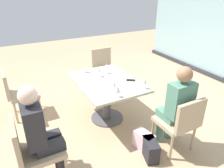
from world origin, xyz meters
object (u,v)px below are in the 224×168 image
(chair_front_left, at_px, (18,91))
(handbag_0, at_px, (144,141))
(wine_glass_4, at_px, (117,89))
(chair_front_right, at_px, (33,148))
(dining_table_main, at_px, (107,90))
(wine_glass_2, at_px, (114,84))
(handbag_2, at_px, (150,150))
(wine_glass_0, at_px, (99,70))
(chair_far_right, at_px, (180,121))
(person_far_right, at_px, (176,104))
(chair_far_left, at_px, (104,66))
(person_front_right, at_px, (40,131))
(cell_phone_on_table, at_px, (131,80))
(coffee_cup, at_px, (86,70))
(wine_glass_3, at_px, (107,66))
(wine_glass_1, at_px, (144,81))

(chair_front_left, distance_m, handbag_0, 2.27)
(wine_glass_4, bearing_deg, chair_front_right, -79.26)
(dining_table_main, distance_m, wine_glass_2, 0.51)
(handbag_2, bearing_deg, wine_glass_0, -157.13)
(dining_table_main, xyz_separation_m, wine_glass_2, (0.40, -0.08, 0.31))
(chair_far_right, height_order, chair_front_right, same)
(person_far_right, height_order, handbag_0, person_far_right)
(chair_far_right, bearing_deg, handbag_0, -119.79)
(dining_table_main, relative_size, chair_far_left, 1.48)
(person_front_right, bearing_deg, handbag_2, 75.64)
(person_front_right, xyz_separation_m, cell_phone_on_table, (-0.61, 1.56, 0.03))
(wine_glass_4, bearing_deg, chair_far_left, 159.85)
(chair_far_right, distance_m, cell_phone_on_table, 1.04)
(chair_front_left, xyz_separation_m, handbag_0, (1.72, 1.44, -0.36))
(chair_far_right, height_order, cell_phone_on_table, chair_far_right)
(chair_far_left, relative_size, handbag_0, 2.90)
(chair_far_right, relative_size, wine_glass_4, 4.70)
(wine_glass_2, height_order, coffee_cup, wine_glass_2)
(chair_front_right, bearing_deg, chair_front_left, 180.00)
(person_front_right, height_order, coffee_cup, person_front_right)
(chair_far_right, bearing_deg, dining_table_main, -155.91)
(chair_front_right, height_order, wine_glass_4, wine_glass_4)
(cell_phone_on_table, bearing_deg, handbag_2, 18.53)
(wine_glass_2, distance_m, cell_phone_on_table, 0.51)
(chair_front_right, distance_m, wine_glass_0, 1.66)
(handbag_2, bearing_deg, wine_glass_3, -165.05)
(dining_table_main, bearing_deg, cell_phone_on_table, 64.47)
(chair_far_left, distance_m, wine_glass_3, 1.02)
(chair_far_left, xyz_separation_m, wine_glass_2, (1.56, -0.60, 0.37))
(chair_front_right, relative_size, wine_glass_2, 4.70)
(chair_far_right, distance_m, wine_glass_2, 1.04)
(wine_glass_2, bearing_deg, dining_table_main, 168.44)
(chair_front_right, distance_m, wine_glass_3, 1.85)
(chair_front_left, bearing_deg, coffee_cup, 75.70)
(wine_glass_2, bearing_deg, chair_far_left, 158.92)
(chair_front_right, bearing_deg, wine_glass_4, 100.74)
(person_far_right, distance_m, wine_glass_0, 1.39)
(chair_far_left, distance_m, wine_glass_2, 1.72)
(chair_front_left, bearing_deg, wine_glass_1, 52.50)
(wine_glass_2, distance_m, wine_glass_3, 0.72)
(handbag_0, bearing_deg, wine_glass_2, -171.61)
(coffee_cup, xyz_separation_m, handbag_0, (1.43, 0.29, -0.64))
(chair_front_right, bearing_deg, wine_glass_0, 127.87)
(chair_front_right, height_order, person_front_right, person_front_right)
(chair_far_right, relative_size, wine_glass_1, 4.70)
(coffee_cup, bearing_deg, wine_glass_2, 5.83)
(chair_far_right, height_order, chair_far_left, same)
(coffee_cup, relative_size, handbag_0, 0.30)
(person_front_right, bearing_deg, chair_front_right, -90.00)
(wine_glass_1, relative_size, wine_glass_2, 1.00)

